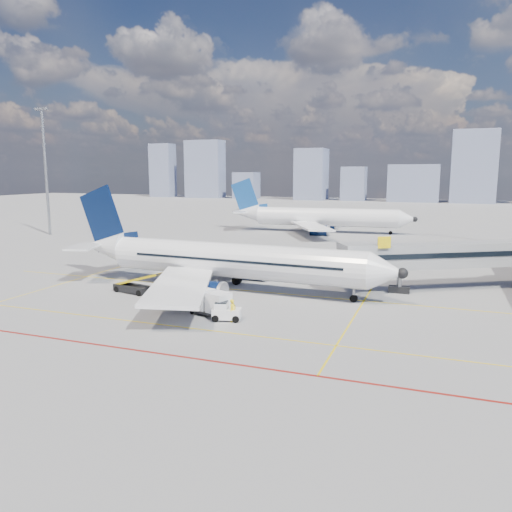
{
  "coord_description": "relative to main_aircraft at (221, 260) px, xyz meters",
  "views": [
    {
      "loc": [
        20.73,
        -41.33,
        12.73
      ],
      "look_at": [
        2.65,
        7.4,
        4.0
      ],
      "focal_mm": 35.0,
      "sensor_mm": 36.0,
      "label": 1
    }
  ],
  "objects": [
    {
      "name": "ground",
      "position": [
        1.64,
        -7.84,
        -3.22
      ],
      "size": [
        420.0,
        420.0,
        0.0
      ],
      "primitive_type": "plane",
      "color": "gray",
      "rests_on": "ground"
    },
    {
      "name": "apron_markings",
      "position": [
        1.06,
        -11.75,
        -3.22
      ],
      "size": [
        90.0,
        35.12,
        0.01
      ],
      "color": "yellow",
      "rests_on": "ground"
    },
    {
      "name": "jet_bridge",
      "position": [
        25.15,
        9.07,
        0.52
      ],
      "size": [
        23.55,
        15.78,
        6.3
      ],
      "color": "gray",
      "rests_on": "ground"
    },
    {
      "name": "floodlight_mast_nw",
      "position": [
        -53.36,
        32.15,
        10.37
      ],
      "size": [
        3.2,
        0.61,
        25.45
      ],
      "color": "gray",
      "rests_on": "ground"
    },
    {
      "name": "distant_skyline",
      "position": [
        12.66,
        182.16,
        9.07
      ],
      "size": [
        249.86,
        15.8,
        31.02
      ],
      "color": "slate",
      "rests_on": "ground"
    },
    {
      "name": "main_aircraft",
      "position": [
        0.0,
        0.0,
        0.0
      ],
      "size": [
        39.08,
        34.03,
        11.39
      ],
      "rotation": [
        0.0,
        0.0,
        -0.05
      ],
      "color": "white",
      "rests_on": "ground"
    },
    {
      "name": "second_aircraft",
      "position": [
        -2.32,
        55.81,
        -0.0
      ],
      "size": [
        40.17,
        34.97,
        11.72
      ],
      "rotation": [
        0.0,
        0.0,
        0.06
      ],
      "color": "white",
      "rests_on": "ground"
    },
    {
      "name": "baggage_tug",
      "position": [
        5.26,
        -10.79,
        -2.41
      ],
      "size": [
        2.68,
        1.99,
        1.69
      ],
      "rotation": [
        0.0,
        0.0,
        0.24
      ],
      "color": "white",
      "rests_on": "ground"
    },
    {
      "name": "cargo_dolly",
      "position": [
        3.42,
        -9.87,
        -1.98
      ],
      "size": [
        4.49,
        3.11,
        2.26
      ],
      "rotation": [
        0.0,
        0.0,
        -0.34
      ],
      "color": "black",
      "rests_on": "ground"
    },
    {
      "name": "belt_loader",
      "position": [
        -7.98,
        -5.0,
        -2.56
      ],
      "size": [
        6.41,
        2.71,
        2.57
      ],
      "rotation": [
        0.0,
        0.0,
        -0.22
      ],
      "color": "black",
      "rests_on": "ground"
    },
    {
      "name": "ramp_worker",
      "position": [
        6.05,
        -10.96,
        -2.23
      ],
      "size": [
        0.65,
        0.82,
        1.99
      ],
      "primitive_type": "imported",
      "rotation": [
        0.0,
        0.0,
        1.3
      ],
      "color": "yellow",
      "rests_on": "ground"
    }
  ]
}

